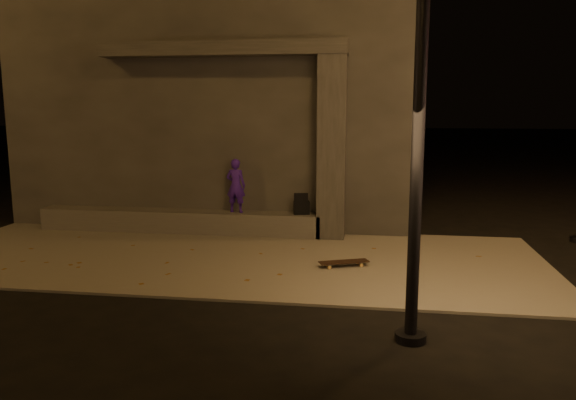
% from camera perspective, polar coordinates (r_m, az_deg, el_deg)
% --- Properties ---
extents(ground, '(120.00, 120.00, 0.00)m').
position_cam_1_polar(ground, '(8.24, -9.69, -9.54)').
color(ground, black).
rests_on(ground, ground).
extents(sidewalk, '(11.00, 4.40, 0.04)m').
position_cam_1_polar(sidewalk, '(10.06, -6.14, -5.78)').
color(sidewalk, slate).
rests_on(sidewalk, ground).
extents(building, '(9.00, 5.10, 5.22)m').
position_cam_1_polar(building, '(14.30, -5.67, 9.28)').
color(building, '#33312E').
rests_on(building, ground).
extents(ledge, '(6.00, 0.55, 0.45)m').
position_cam_1_polar(ledge, '(12.07, -10.98, -2.11)').
color(ledge, '#54514C').
rests_on(ledge, sidewalk).
extents(column, '(0.55, 0.55, 3.60)m').
position_cam_1_polar(column, '(11.19, 4.47, 5.28)').
color(column, '#33312E').
rests_on(column, sidewalk).
extents(canopy, '(5.00, 0.70, 0.28)m').
position_cam_1_polar(canopy, '(11.62, -6.65, 14.98)').
color(canopy, '#33312E').
rests_on(canopy, column).
extents(skateboarder, '(0.43, 0.31, 1.11)m').
position_cam_1_polar(skateboarder, '(11.58, -5.32, 1.46)').
color(skateboarder, '#381695').
rests_on(skateboarder, ledge).
extents(backpack, '(0.36, 0.27, 0.45)m').
position_cam_1_polar(backpack, '(11.40, 1.39, -0.68)').
color(backpack, black).
rests_on(backpack, ledge).
extents(skateboard, '(0.85, 0.50, 0.09)m').
position_cam_1_polar(skateboard, '(9.39, 5.71, -6.31)').
color(skateboard, black).
rests_on(skateboard, sidewalk).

